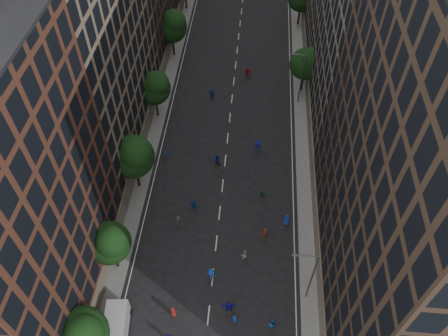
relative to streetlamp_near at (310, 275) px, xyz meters
name	(u,v)px	position (x,y,z in m)	size (l,w,h in m)	color
ground	(230,120)	(-10.37, 28.00, -5.17)	(240.00, 240.00, 0.00)	black
sidewalk_left	(162,85)	(-22.37, 35.50, -5.09)	(4.00, 105.00, 0.15)	slate
sidewalk_right	(306,92)	(1.63, 35.50, -5.09)	(4.00, 105.00, 0.15)	slate
bldg_left_b	(70,35)	(-29.37, 23.00, 11.83)	(14.00, 26.00, 34.00)	#806953
bldg_right_a	(435,180)	(8.63, 3.00, 12.83)	(14.00, 30.00, 36.00)	#402F22
bldg_right_b	(379,14)	(8.63, 32.00, 11.33)	(14.00, 28.00, 33.00)	#6C6359
tree_left_0	(82,335)	(-21.38, -8.15, 0.79)	(5.20, 5.20, 8.83)	black
tree_left_1	(110,243)	(-21.39, 1.86, 0.38)	(4.80, 4.80, 8.21)	black
tree_left_2	(133,155)	(-21.36, 13.83, 1.19)	(5.60, 5.60, 9.45)	black
tree_left_3	(155,87)	(-21.38, 27.85, 0.65)	(5.00, 5.00, 8.58)	black
tree_left_4	(172,25)	(-21.37, 43.84, 0.93)	(5.40, 5.40, 9.08)	black
tree_right_a	(307,63)	(1.02, 35.85, 0.46)	(5.00, 5.00, 8.39)	black
streetlamp_near	(310,275)	(0.00, 0.00, 0.00)	(2.64, 0.22, 9.06)	#595B60
streetlamp_far	(300,76)	(0.00, 33.00, 0.00)	(2.64, 0.22, 9.06)	#595B60
cargo_van	(116,327)	(-19.68, -5.60, -3.74)	(2.85, 5.28, 2.71)	silver
skater_1	(235,320)	(-7.49, -3.60, -4.30)	(0.64, 0.42, 1.74)	#163DBA
skater_2	(272,324)	(-3.60, -3.73, -4.23)	(0.91, 0.71, 1.88)	blue
skater_3	(211,274)	(-10.50, 1.36, -4.24)	(1.19, 0.69, 1.85)	#1641B4
skater_5	(229,307)	(-8.22, -2.29, -4.27)	(1.66, 0.53, 1.79)	#1618B7
skater_6	(173,312)	(-14.11, -3.29, -4.35)	(0.80, 0.52, 1.64)	#A11E1A
skater_7	(265,233)	(-4.52, 7.38, -4.26)	(0.66, 0.43, 1.81)	maroon
skater_8	(244,255)	(-6.90, 4.25, -4.36)	(0.78, 0.61, 1.61)	silver
skater_9	(178,221)	(-15.35, 8.34, -4.35)	(1.05, 0.60, 1.63)	#37373C
skater_10	(263,194)	(-4.97, 13.31, -4.36)	(0.95, 0.40, 1.62)	#1D6333
skater_11	(194,206)	(-13.73, 10.79, -4.36)	(1.51, 0.48, 1.63)	navy
skater_12	(287,220)	(-1.87, 9.49, -4.27)	(0.88, 0.57, 1.81)	#1435A8
skater_13	(166,155)	(-18.76, 19.27, -4.41)	(0.55, 0.36, 1.52)	#124493
skater_14	(217,160)	(-11.45, 18.69, -4.23)	(0.92, 0.71, 1.88)	navy
skater_15	(257,146)	(-5.95, 21.95, -4.25)	(1.18, 0.68, 1.83)	#1415A5
skater_16	(212,94)	(-13.55, 32.64, -4.22)	(1.11, 0.46, 1.90)	#123899
skater_17	(247,72)	(-8.20, 38.82, -4.22)	(1.75, 0.56, 1.89)	#AF1D25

